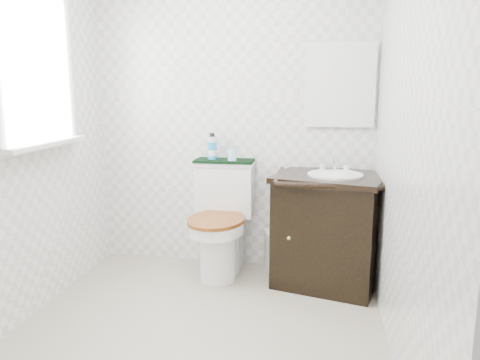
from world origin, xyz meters
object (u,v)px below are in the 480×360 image
(vanity, at_px, (329,227))
(trash_bin, at_px, (279,250))
(mouthwash_bottle, at_px, (212,147))
(toilet, at_px, (221,226))
(cup, at_px, (232,155))

(vanity, bearing_deg, trash_bin, 152.69)
(vanity, distance_m, trash_bin, 0.51)
(vanity, bearing_deg, mouthwash_bottle, 167.53)
(toilet, height_order, mouthwash_bottle, mouthwash_bottle)
(toilet, distance_m, trash_bin, 0.50)
(toilet, distance_m, cup, 0.56)
(toilet, relative_size, cup, 10.12)
(vanity, height_order, mouthwash_bottle, mouthwash_bottle)
(mouthwash_bottle, xyz_separation_m, cup, (0.17, -0.05, -0.05))
(vanity, distance_m, cup, 0.91)
(toilet, bearing_deg, vanity, -4.28)
(toilet, relative_size, trash_bin, 2.67)
(trash_bin, xyz_separation_m, mouthwash_bottle, (-0.53, 0.01, 0.81))
(toilet, distance_m, mouthwash_bottle, 0.62)
(trash_bin, height_order, mouthwash_bottle, mouthwash_bottle)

